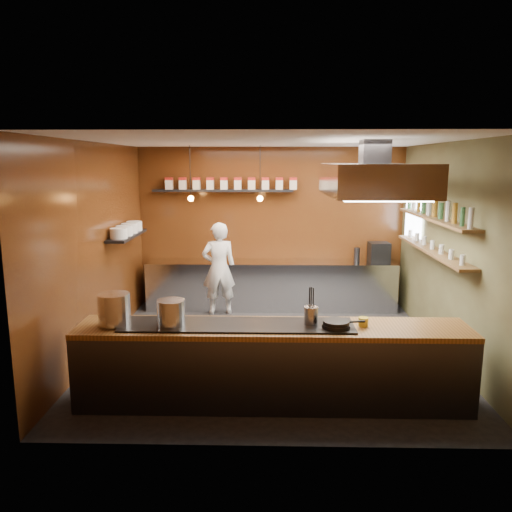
{
  "coord_description": "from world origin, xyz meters",
  "views": [
    {
      "loc": [
        -0.06,
        -6.93,
        2.72
      ],
      "look_at": [
        -0.24,
        0.4,
        1.34
      ],
      "focal_mm": 35.0,
      "sensor_mm": 36.0,
      "label": 1
    }
  ],
  "objects_px": {
    "extractor_hood": "(374,179)",
    "espresso_machine": "(379,252)",
    "chef": "(219,268)",
    "stockpot_small": "(171,313)",
    "stockpot_large": "(114,309)"
  },
  "relations": [
    {
      "from": "chef",
      "to": "stockpot_small",
      "type": "bearing_deg",
      "value": 76.05
    },
    {
      "from": "chef",
      "to": "extractor_hood",
      "type": "bearing_deg",
      "value": 124.51
    },
    {
      "from": "extractor_hood",
      "to": "espresso_machine",
      "type": "relative_size",
      "value": 5.51
    },
    {
      "from": "stockpot_small",
      "to": "chef",
      "type": "height_order",
      "value": "chef"
    },
    {
      "from": "espresso_machine",
      "to": "chef",
      "type": "xyz_separation_m",
      "value": [
        -2.93,
        -0.38,
        -0.24
      ]
    },
    {
      "from": "extractor_hood",
      "to": "espresso_machine",
      "type": "xyz_separation_m",
      "value": [
        0.69,
        2.59,
        -1.42
      ]
    },
    {
      "from": "espresso_machine",
      "to": "extractor_hood",
      "type": "bearing_deg",
      "value": -107.02
    },
    {
      "from": "chef",
      "to": "stockpot_large",
      "type": "bearing_deg",
      "value": 65.53
    },
    {
      "from": "extractor_hood",
      "to": "stockpot_small",
      "type": "distance_m",
      "value": 3.08
    },
    {
      "from": "extractor_hood",
      "to": "espresso_machine",
      "type": "bearing_deg",
      "value": 75.01
    },
    {
      "from": "extractor_hood",
      "to": "stockpot_large",
      "type": "distance_m",
      "value": 3.59
    },
    {
      "from": "extractor_hood",
      "to": "stockpot_small",
      "type": "height_order",
      "value": "extractor_hood"
    },
    {
      "from": "chef",
      "to": "espresso_machine",
      "type": "bearing_deg",
      "value": 176.49
    },
    {
      "from": "stockpot_large",
      "to": "stockpot_small",
      "type": "xyz_separation_m",
      "value": [
        0.64,
        -0.03,
        -0.03
      ]
    },
    {
      "from": "espresso_machine",
      "to": "stockpot_large",
      "type": "bearing_deg",
      "value": -136.67
    }
  ]
}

